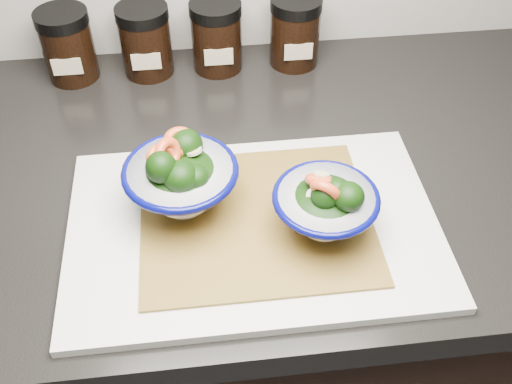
{
  "coord_description": "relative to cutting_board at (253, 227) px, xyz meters",
  "views": [
    {
      "loc": [
        0.09,
        0.84,
        1.46
      ],
      "look_at": [
        0.15,
        1.33,
        0.96
      ],
      "focal_mm": 42.0,
      "sensor_mm": 36.0,
      "label": 1
    }
  ],
  "objects": [
    {
      "name": "cabinet",
      "position": [
        -0.14,
        0.12,
        -0.48
      ],
      "size": [
        3.43,
        0.58,
        0.86
      ],
      "primitive_type": "cube",
      "color": "black",
      "rests_on": "ground"
    },
    {
      "name": "countertop",
      "position": [
        -0.14,
        0.12,
        -0.03
      ],
      "size": [
        3.5,
        0.6,
        0.04
      ],
      "primitive_type": "cube",
      "color": "black",
      "rests_on": "cabinet"
    },
    {
      "name": "cutting_board",
      "position": [
        0.0,
        0.0,
        0.0
      ],
      "size": [
        0.45,
        0.3,
        0.01
      ],
      "primitive_type": "cube",
      "color": "silver",
      "rests_on": "countertop"
    },
    {
      "name": "bamboo_mat",
      "position": [
        0.0,
        0.01,
        0.01
      ],
      "size": [
        0.28,
        0.24,
        0.0
      ],
      "primitive_type": "cube",
      "color": "olive",
      "rests_on": "cutting_board"
    },
    {
      "name": "bowl_left",
      "position": [
        -0.08,
        0.04,
        0.05
      ],
      "size": [
        0.14,
        0.14,
        0.11
      ],
      "rotation": [
        0.0,
        0.0,
        0.03
      ],
      "color": "white",
      "rests_on": "bamboo_mat"
    },
    {
      "name": "bowl_right",
      "position": [
        0.08,
        -0.02,
        0.05
      ],
      "size": [
        0.12,
        0.12,
        0.1
      ],
      "rotation": [
        0.0,
        0.0,
        0.01
      ],
      "color": "white",
      "rests_on": "bamboo_mat"
    },
    {
      "name": "spice_jar_a",
      "position": [
        -0.25,
        0.36,
        0.05
      ],
      "size": [
        0.08,
        0.08,
        0.11
      ],
      "color": "black",
      "rests_on": "countertop"
    },
    {
      "name": "spice_jar_b",
      "position": [
        -0.13,
        0.36,
        0.05
      ],
      "size": [
        0.08,
        0.08,
        0.11
      ],
      "color": "black",
      "rests_on": "countertop"
    },
    {
      "name": "spice_jar_c",
      "position": [
        -0.02,
        0.36,
        0.05
      ],
      "size": [
        0.08,
        0.08,
        0.11
      ],
      "color": "black",
      "rests_on": "countertop"
    },
    {
      "name": "spice_jar_d",
      "position": [
        0.11,
        0.36,
        0.05
      ],
      "size": [
        0.08,
        0.08,
        0.11
      ],
      "color": "black",
      "rests_on": "countertop"
    }
  ]
}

